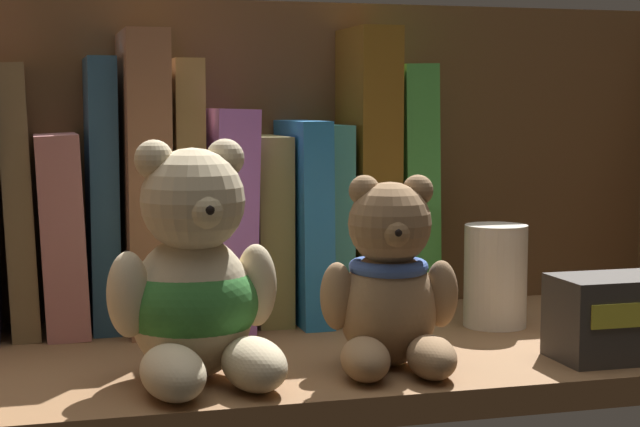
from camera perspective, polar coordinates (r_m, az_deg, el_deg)
shelf_board at (r=80.17cm, az=0.84°, el=-7.85°), size 70.73×29.36×2.00cm
shelf_back_panel at (r=92.81cm, az=-1.82°, el=2.50°), size 73.13×1.20×29.12cm
book_3 at (r=86.70cm, az=-16.15°, el=0.76°), size 2.94×10.79×21.33cm
book_4 at (r=86.99cm, az=-13.97°, el=-0.97°), size 3.91×12.12×15.94cm
book_5 at (r=86.85cm, az=-11.87°, el=1.07°), size 2.23×9.65×21.88cm
book_6 at (r=87.04cm, az=-9.73°, el=1.80°), size 3.36×14.26×23.92cm
book_7 at (r=87.52cm, az=-7.55°, el=1.14°), size 2.31×11.30×21.76cm
book_8 at (r=88.22cm, az=-5.41°, el=-0.08°), size 3.81×14.91×17.90cm
book_9 at (r=89.04cm, az=-3.14°, el=-0.73°), size 2.86×11.22×15.57cm
book_10 at (r=89.71cm, az=-1.17°, el=-0.27°), size 2.71×14.71×16.87cm
book_11 at (r=90.43cm, az=0.49°, el=-0.34°), size 1.90×9.49×16.46cm
book_12 at (r=91.02cm, az=2.43°, el=2.28°), size 3.53×10.22×24.64cm
book_13 at (r=92.35cm, az=4.62°, el=1.36°), size 3.40×9.86×21.62cm
teddy_bear_larger at (r=68.92cm, az=-6.88°, el=-4.00°), size 11.76×12.49×15.89cm
teddy_bear_smaller at (r=71.89cm, az=3.85°, el=-4.00°), size 9.88×10.22×13.34cm
pillar_candle at (r=86.90cm, az=9.56°, el=-3.36°), size 5.16×5.16×8.38cm
small_product_box at (r=78.39cm, az=16.58°, el=-5.41°), size 11.23×5.76×5.99cm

